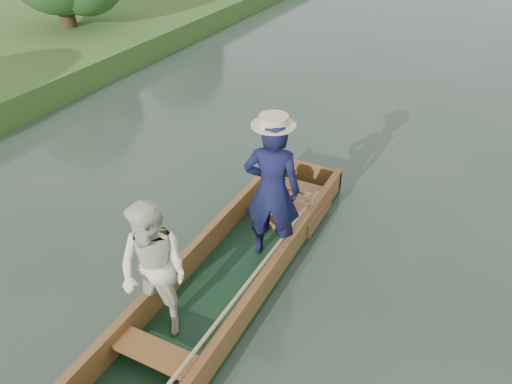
% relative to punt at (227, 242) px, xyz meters
% --- Properties ---
extents(ground, '(120.00, 120.00, 0.00)m').
position_rel_punt_xyz_m(ground, '(0.02, 0.11, -0.65)').
color(ground, '#283D30').
rests_on(ground, ground).
extents(punt, '(1.34, 5.00, 2.03)m').
position_rel_punt_xyz_m(punt, '(0.00, 0.00, 0.00)').
color(punt, '#13321C').
rests_on(punt, ground).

